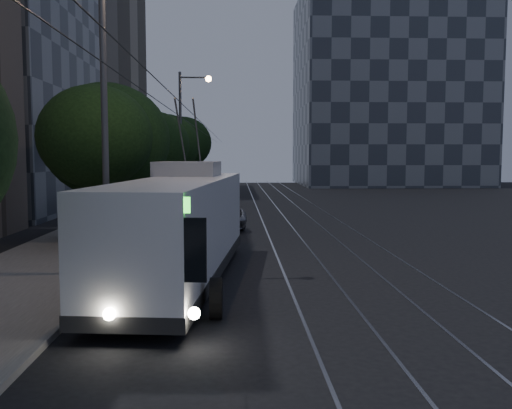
{
  "coord_description": "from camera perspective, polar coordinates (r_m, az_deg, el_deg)",
  "views": [
    {
      "loc": [
        -1.27,
        -17.73,
        3.8
      ],
      "look_at": [
        -0.52,
        2.85,
        2.0
      ],
      "focal_mm": 40.0,
      "sensor_mm": 36.0,
      "label": 1
    }
  ],
  "objects": [
    {
      "name": "ground",
      "position": [
        18.18,
        1.97,
        -7.07
      ],
      "size": [
        120.0,
        120.0,
        0.0
      ],
      "primitive_type": "plane",
      "color": "black",
      "rests_on": "ground"
    },
    {
      "name": "sidewalk",
      "position": [
        38.42,
        -11.42,
        -0.66
      ],
      "size": [
        5.0,
        90.0,
        0.15
      ],
      "primitive_type": "cube",
      "color": "slate",
      "rests_on": "ground"
    },
    {
      "name": "tram_rails",
      "position": [
        38.11,
        3.59,
        -0.72
      ],
      "size": [
        4.52,
        90.0,
        0.02
      ],
      "color": "#94959C",
      "rests_on": "ground"
    },
    {
      "name": "overhead_wires",
      "position": [
        37.91,
        -7.73,
        4.45
      ],
      "size": [
        2.23,
        90.0,
        6.0
      ],
      "color": "black",
      "rests_on": "ground"
    },
    {
      "name": "building_tan_far",
      "position": [
        63.78,
        -19.05,
        17.06
      ],
      "size": [
        14.4,
        22.4,
        34.8
      ],
      "color": "gray",
      "rests_on": "ground"
    },
    {
      "name": "building_distant_right",
      "position": [
        75.69,
        12.91,
        11.1
      ],
      "size": [
        22.0,
        18.0,
        24.0
      ],
      "primitive_type": "cube",
      "color": "#383E48",
      "rests_on": "ground"
    },
    {
      "name": "trolleybus",
      "position": [
        17.07,
        -7.56,
        -2.3
      ],
      "size": [
        3.65,
        12.01,
        5.63
      ],
      "rotation": [
        0.0,
        0.0,
        -0.1
      ],
      "color": "silver",
      "rests_on": "ground"
    },
    {
      "name": "pickup_silver",
      "position": [
        29.79,
        -4.84,
        -0.7
      ],
      "size": [
        4.47,
        6.67,
        1.7
      ],
      "primitive_type": "imported",
      "rotation": [
        0.0,
        0.0,
        0.3
      ],
      "color": "#93949A",
      "rests_on": "ground"
    },
    {
      "name": "car_white_a",
      "position": [
        33.51,
        -6.28,
        -0.29
      ],
      "size": [
        1.72,
        4.28,
        1.46
      ],
      "primitive_type": "imported",
      "rotation": [
        0.0,
        0.0,
        0.0
      ],
      "color": "silver",
      "rests_on": "ground"
    },
    {
      "name": "car_white_b",
      "position": [
        39.73,
        -5.4,
        0.47
      ],
      "size": [
        3.02,
        5.02,
        1.36
      ],
      "primitive_type": "imported",
      "rotation": [
        0.0,
        0.0,
        0.25
      ],
      "color": "silver",
      "rests_on": "ground"
    },
    {
      "name": "car_white_c",
      "position": [
        46.91,
        -5.26,
        1.09
      ],
      "size": [
        1.87,
        3.89,
        1.23
      ],
      "primitive_type": "imported",
      "rotation": [
        0.0,
        0.0,
        0.16
      ],
      "color": "#BBBBBF",
      "rests_on": "ground"
    },
    {
      "name": "car_white_d",
      "position": [
        47.37,
        -4.25,
        1.21
      ],
      "size": [
        2.42,
        4.26,
        1.37
      ],
      "primitive_type": "imported",
      "rotation": [
        0.0,
        0.0,
        -0.21
      ],
      "color": "white",
      "rests_on": "ground"
    },
    {
      "name": "tree_1",
      "position": [
        24.42,
        -15.77,
        6.52
      ],
      "size": [
        4.69,
        4.69,
        6.66
      ],
      "color": "#33231C",
      "rests_on": "ground"
    },
    {
      "name": "tree_2",
      "position": [
        26.37,
        -14.73,
        6.21
      ],
      "size": [
        5.65,
        5.65,
        6.99
      ],
      "color": "#33231C",
      "rests_on": "ground"
    },
    {
      "name": "tree_3",
      "position": [
        40.15,
        -10.36,
        5.9
      ],
      "size": [
        5.15,
        5.15,
        6.82
      ],
      "color": "#33231C",
      "rests_on": "ground"
    },
    {
      "name": "tree_4",
      "position": [
        44.24,
        -9.03,
        5.93
      ],
      "size": [
        5.15,
        5.15,
        6.9
      ],
      "color": "#33231C",
      "rests_on": "ground"
    },
    {
      "name": "tree_5",
      "position": [
        57.37,
        -7.37,
        6.13
      ],
      "size": [
        5.77,
        5.77,
        7.58
      ],
      "color": "#33231C",
      "rests_on": "ground"
    },
    {
      "name": "streetlamp_near",
      "position": [
        18.03,
        -13.67,
        13.78
      ],
      "size": [
        2.64,
        0.44,
        11.05
      ],
      "color": "#505052",
      "rests_on": "ground"
    },
    {
      "name": "streetlamp_far",
      "position": [
        41.71,
        -7.0,
        7.8
      ],
      "size": [
        2.36,
        0.44,
        9.71
      ],
      "color": "#505052",
      "rests_on": "ground"
    }
  ]
}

